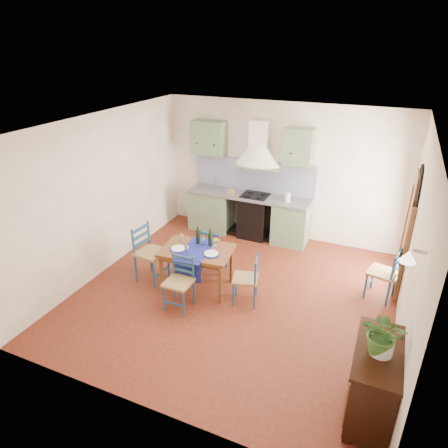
% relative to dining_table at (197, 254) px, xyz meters
% --- Properties ---
extents(floor, '(5.00, 5.00, 0.00)m').
position_rel_dining_table_xyz_m(floor, '(0.67, 0.05, -0.65)').
color(floor, '#4A1B0F').
rests_on(floor, ground).
extents(back_wall, '(5.00, 0.96, 2.80)m').
position_rel_dining_table_xyz_m(back_wall, '(0.20, 2.35, 0.40)').
color(back_wall, white).
rests_on(back_wall, ground).
extents(right_wall, '(0.26, 5.00, 2.80)m').
position_rel_dining_table_xyz_m(right_wall, '(3.16, 0.33, 0.69)').
color(right_wall, white).
rests_on(right_wall, ground).
extents(left_wall, '(0.04, 5.00, 2.80)m').
position_rel_dining_table_xyz_m(left_wall, '(-1.83, 0.05, 0.75)').
color(left_wall, white).
rests_on(left_wall, ground).
extents(ceiling, '(5.00, 5.00, 0.01)m').
position_rel_dining_table_xyz_m(ceiling, '(0.67, 0.05, 2.15)').
color(ceiling, silver).
rests_on(ceiling, back_wall).
extents(dining_table, '(1.23, 0.95, 1.05)m').
position_rel_dining_table_xyz_m(dining_table, '(0.00, 0.00, 0.00)').
color(dining_table, brown).
rests_on(dining_table, ground).
extents(chair_near, '(0.41, 0.41, 0.87)m').
position_rel_dining_table_xyz_m(chair_near, '(-0.01, -0.59, -0.20)').
color(chair_near, navy).
rests_on(chair_near, ground).
extents(chair_far, '(0.41, 0.41, 0.85)m').
position_rel_dining_table_xyz_m(chair_far, '(0.01, 0.63, -0.21)').
color(chair_far, navy).
rests_on(chair_far, ground).
extents(chair_left, '(0.52, 0.52, 1.01)m').
position_rel_dining_table_xyz_m(chair_left, '(-0.88, -0.08, -0.13)').
color(chair_left, navy).
rests_on(chair_left, ground).
extents(chair_right, '(0.47, 0.47, 0.83)m').
position_rel_dining_table_xyz_m(chair_right, '(0.91, -0.06, -0.22)').
color(chair_right, navy).
rests_on(chair_right, ground).
extents(chair_spare, '(0.50, 0.50, 0.89)m').
position_rel_dining_table_xyz_m(chair_spare, '(2.90, 0.92, -0.19)').
color(chair_spare, navy).
rests_on(chair_spare, ground).
extents(sideboard, '(0.50, 1.05, 0.94)m').
position_rel_dining_table_xyz_m(sideboard, '(2.93, -1.51, -0.14)').
color(sideboard, black).
rests_on(sideboard, ground).
extents(potted_plant, '(0.48, 0.42, 0.48)m').
position_rel_dining_table_xyz_m(potted_plant, '(2.93, -1.55, 0.53)').
color(potted_plant, '#396D2A').
rests_on(potted_plant, sideboard).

